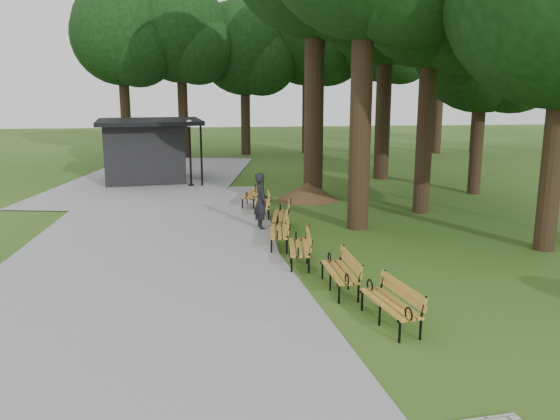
{
  "coord_description": "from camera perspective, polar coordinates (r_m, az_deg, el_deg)",
  "views": [
    {
      "loc": [
        -1.93,
        -15.67,
        4.74
      ],
      "look_at": [
        -0.03,
        0.78,
        1.1
      ],
      "focal_mm": 36.84,
      "sensor_mm": 36.0,
      "label": 1
    }
  ],
  "objects": [
    {
      "name": "kiosk",
      "position": [
        29.13,
        -13.3,
        5.74
      ],
      "size": [
        5.4,
        4.85,
        3.06
      ],
      "primitive_type": null,
      "rotation": [
        0.0,
        0.0,
        0.13
      ],
      "color": "black",
      "rests_on": "ground"
    },
    {
      "name": "bench_2",
      "position": [
        15.45,
        1.89,
        -3.76
      ],
      "size": [
        0.84,
        1.96,
        0.88
      ],
      "primitive_type": null,
      "rotation": [
        0.0,
        0.0,
        -1.68
      ],
      "color": "#B9832A",
      "rests_on": "ground"
    },
    {
      "name": "bench_5",
      "position": [
        21.01,
        -1.82,
        0.58
      ],
      "size": [
        0.76,
        1.94,
        0.88
      ],
      "primitive_type": null,
      "rotation": [
        0.0,
        0.0,
        -1.64
      ],
      "color": "#B9832A",
      "rests_on": "ground"
    },
    {
      "name": "path",
      "position": [
        19.36,
        -12.53,
        -1.98
      ],
      "size": [
        12.0,
        38.0,
        0.06
      ],
      "primitive_type": "cube",
      "color": "gray",
      "rests_on": "ground"
    },
    {
      "name": "bench_6",
      "position": [
        22.92,
        -2.76,
        1.57
      ],
      "size": [
        1.14,
        2.0,
        0.88
      ],
      "primitive_type": null,
      "rotation": [
        0.0,
        0.0,
        -1.85
      ],
      "color": "#B9832A",
      "rests_on": "ground"
    },
    {
      "name": "person",
      "position": [
        19.01,
        -1.89,
        0.88
      ],
      "size": [
        0.57,
        0.76,
        1.89
      ],
      "primitive_type": "imported",
      "rotation": [
        0.0,
        0.0,
        1.75
      ],
      "color": "black",
      "rests_on": "ground"
    },
    {
      "name": "tree_backdrop",
      "position": [
        39.92,
        7.02,
        17.35
      ],
      "size": [
        36.48,
        9.75,
        16.5
      ],
      "primitive_type": null,
      "color": "black",
      "rests_on": "ground"
    },
    {
      "name": "ground",
      "position": [
        16.48,
        0.42,
        -4.31
      ],
      "size": [
        100.0,
        100.0,
        0.0
      ],
      "primitive_type": "plane",
      "color": "#2C5217",
      "rests_on": "ground"
    },
    {
      "name": "lamp_post",
      "position": [
        27.2,
        -8.95,
        6.99
      ],
      "size": [
        0.32,
        0.32,
        3.12
      ],
      "color": "black",
      "rests_on": "ground"
    },
    {
      "name": "lawn_tree_5",
      "position": [
        26.49,
        19.62,
        15.43
      ],
      "size": [
        5.95,
        5.95,
        9.47
      ],
      "color": "black",
      "rests_on": "ground"
    },
    {
      "name": "bench_1",
      "position": [
        13.56,
        5.94,
        -6.16
      ],
      "size": [
        0.71,
        1.92,
        0.88
      ],
      "primitive_type": null,
      "rotation": [
        0.0,
        0.0,
        -1.53
      ],
      "color": "#B9832A",
      "rests_on": "ground"
    },
    {
      "name": "dirt_mound",
      "position": [
        23.95,
        2.8,
        1.9
      ],
      "size": [
        2.22,
        2.22,
        0.77
      ],
      "primitive_type": "cone",
      "color": "#47301C",
      "rests_on": "ground"
    },
    {
      "name": "bench_0",
      "position": [
        11.84,
        10.86,
        -9.12
      ],
      "size": [
        0.98,
        1.98,
        0.88
      ],
      "primitive_type": null,
      "rotation": [
        0.0,
        0.0,
        -1.39
      ],
      "color": "#B9832A",
      "rests_on": "ground"
    },
    {
      "name": "bench_4",
      "position": [
        19.07,
        0.06,
        -0.63
      ],
      "size": [
        0.94,
        1.98,
        0.88
      ],
      "primitive_type": null,
      "rotation": [
        0.0,
        0.0,
        -1.73
      ],
      "color": "#B9832A",
      "rests_on": "ground"
    },
    {
      "name": "bench_3",
      "position": [
        17.1,
        -0.11,
        -2.16
      ],
      "size": [
        0.84,
        1.96,
        0.88
      ],
      "primitive_type": null,
      "rotation": [
        0.0,
        0.0,
        -1.68
      ],
      "color": "#B9832A",
      "rests_on": "ground"
    }
  ]
}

